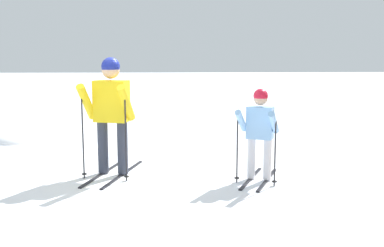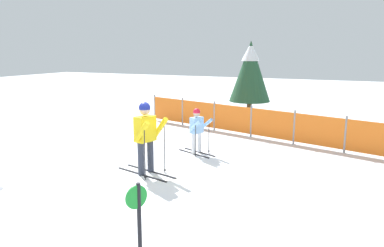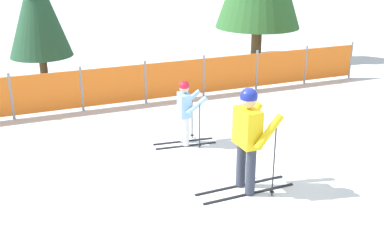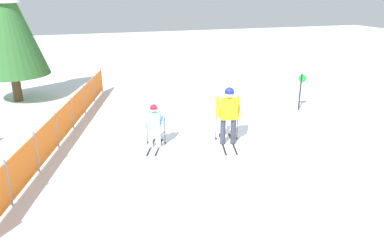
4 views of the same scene
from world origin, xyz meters
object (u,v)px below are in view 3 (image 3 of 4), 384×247
skier_adult (249,131)px  conifer_near (37,8)px  skier_child (185,108)px  safety_fence (175,79)px

skier_adult → conifer_near: 8.27m
skier_child → conifer_near: size_ratio=0.39×
conifer_near → skier_adult: bearing=-91.0°
skier_adult → safety_fence: bearing=81.4°
skier_child → safety_fence: 2.84m
skier_adult → skier_child: (0.39, 2.04, -0.25)m
skier_adult → safety_fence: (1.92, 4.42, -0.47)m
safety_fence → conifer_near: size_ratio=3.20×
skier_adult → safety_fence: skier_adult is taller
skier_child → conifer_near: conifer_near is taller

